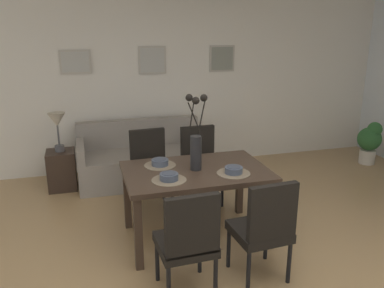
% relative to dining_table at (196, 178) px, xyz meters
% --- Properties ---
extents(back_wall_panel, '(9.00, 0.10, 2.60)m').
position_rel_dining_table_xyz_m(back_wall_panel, '(0.08, 2.30, 0.65)').
color(back_wall_panel, white).
rests_on(back_wall_panel, ground).
extents(dining_table, '(1.40, 0.91, 0.74)m').
position_rel_dining_table_xyz_m(dining_table, '(0.00, 0.00, 0.00)').
color(dining_table, '#3D2D23').
rests_on(dining_table, ground).
extents(dining_chair_near_left, '(0.46, 0.46, 0.92)m').
position_rel_dining_table_xyz_m(dining_chair_near_left, '(-0.32, -0.87, -0.14)').
color(dining_chair_near_left, black).
rests_on(dining_chair_near_left, ground).
extents(dining_chair_near_right, '(0.46, 0.46, 0.92)m').
position_rel_dining_table_xyz_m(dining_chair_near_right, '(-0.31, 0.88, -0.14)').
color(dining_chair_near_right, black).
rests_on(dining_chair_near_right, ground).
extents(dining_chair_far_left, '(0.47, 0.47, 0.92)m').
position_rel_dining_table_xyz_m(dining_chair_far_left, '(0.34, -0.84, -0.14)').
color(dining_chair_far_left, black).
rests_on(dining_chair_far_left, ground).
extents(dining_chair_far_right, '(0.45, 0.45, 0.92)m').
position_rel_dining_table_xyz_m(dining_chair_far_right, '(0.31, 0.86, -0.14)').
color(dining_chair_far_right, black).
rests_on(dining_chair_far_right, ground).
extents(centerpiece_vase, '(0.21, 0.23, 0.73)m').
position_rel_dining_table_xyz_m(centerpiece_vase, '(0.00, 0.00, 0.37)').
color(centerpiece_vase, '#232326').
rests_on(centerpiece_vase, dining_table).
extents(placemat_near_left, '(0.32, 0.32, 0.01)m').
position_rel_dining_table_xyz_m(placemat_near_left, '(-0.32, -0.21, 0.09)').
color(placemat_near_left, '#7F705B').
rests_on(placemat_near_left, dining_table).
extents(bowl_near_left, '(0.17, 0.17, 0.07)m').
position_rel_dining_table_xyz_m(bowl_near_left, '(-0.32, -0.21, 0.13)').
color(bowl_near_left, '#475166').
rests_on(bowl_near_left, dining_table).
extents(placemat_near_right, '(0.32, 0.32, 0.01)m').
position_rel_dining_table_xyz_m(placemat_near_right, '(-0.32, 0.21, 0.09)').
color(placemat_near_right, '#7F705B').
rests_on(placemat_near_right, dining_table).
extents(bowl_near_right, '(0.17, 0.17, 0.07)m').
position_rel_dining_table_xyz_m(bowl_near_right, '(-0.32, 0.21, 0.13)').
color(bowl_near_right, '#475166').
rests_on(bowl_near_right, dining_table).
extents(placemat_far_left, '(0.32, 0.32, 0.01)m').
position_rel_dining_table_xyz_m(placemat_far_left, '(0.32, -0.21, 0.09)').
color(placemat_far_left, '#7F705B').
rests_on(placemat_far_left, dining_table).
extents(bowl_far_left, '(0.17, 0.17, 0.07)m').
position_rel_dining_table_xyz_m(bowl_far_left, '(0.32, -0.21, 0.13)').
color(bowl_far_left, '#475166').
rests_on(bowl_far_left, dining_table).
extents(sofa, '(1.74, 0.84, 0.80)m').
position_rel_dining_table_xyz_m(sofa, '(-0.27, 1.74, -0.37)').
color(sofa, gray).
rests_on(sofa, ground).
extents(side_table, '(0.36, 0.36, 0.52)m').
position_rel_dining_table_xyz_m(side_table, '(-1.35, 1.70, -0.39)').
color(side_table, '#33261E').
rests_on(side_table, ground).
extents(table_lamp, '(0.22, 0.22, 0.51)m').
position_rel_dining_table_xyz_m(table_lamp, '(-1.35, 1.70, 0.24)').
color(table_lamp, '#4C4C51').
rests_on(table_lamp, side_table).
extents(framed_picture_left, '(0.42, 0.03, 0.32)m').
position_rel_dining_table_xyz_m(framed_picture_left, '(-1.06, 2.23, 0.96)').
color(framed_picture_left, '#B2ADA3').
extents(framed_picture_center, '(0.40, 0.03, 0.39)m').
position_rel_dining_table_xyz_m(framed_picture_center, '(-0.00, 2.23, 0.96)').
color(framed_picture_center, '#B2ADA3').
extents(framed_picture_right, '(0.39, 0.03, 0.39)m').
position_rel_dining_table_xyz_m(framed_picture_right, '(1.06, 2.23, 0.96)').
color(framed_picture_right, '#B2ADA3').
extents(potted_plant, '(0.36, 0.36, 0.67)m').
position_rel_dining_table_xyz_m(potted_plant, '(3.24, 1.43, -0.28)').
color(potted_plant, silver).
rests_on(potted_plant, ground).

